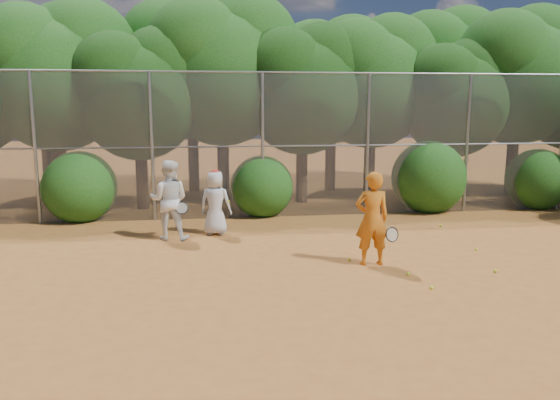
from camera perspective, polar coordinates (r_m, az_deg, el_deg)
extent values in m
plane|color=#A35D24|center=(9.92, 7.82, -8.65)|extent=(80.00, 80.00, 0.00)
cylinder|color=gray|center=(15.71, -24.24, 4.92)|extent=(0.09, 0.09, 4.00)
cylinder|color=gray|center=(15.14, -13.24, 5.38)|extent=(0.09, 0.09, 4.00)
cylinder|color=gray|center=(15.16, -1.83, 5.64)|extent=(0.09, 0.09, 4.00)
cylinder|color=gray|center=(15.76, 9.14, 5.69)|extent=(0.09, 0.09, 4.00)
cylinder|color=gray|center=(16.89, 18.97, 5.56)|extent=(0.09, 0.09, 4.00)
cylinder|color=gray|center=(15.28, 1.96, 13.18)|extent=(20.00, 0.05, 0.05)
cylinder|color=gray|center=(15.30, 1.92, 5.68)|extent=(20.00, 0.04, 0.04)
cube|color=slate|center=(15.30, 1.92, 5.68)|extent=(20.00, 0.02, 4.00)
cylinder|color=black|center=(18.18, -21.90, 3.31)|extent=(0.38, 0.38, 2.52)
sphere|color=#194D13|center=(18.09, -22.42, 11.10)|extent=(4.03, 4.03, 4.03)
sphere|color=#194D13|center=(18.36, -19.80, 14.39)|extent=(3.23, 3.23, 3.23)
sphere|color=#194D13|center=(18.02, -25.07, 13.50)|extent=(3.02, 3.02, 3.02)
cylinder|color=black|center=(17.07, -14.25, 2.74)|extent=(0.36, 0.36, 2.17)
sphere|color=black|center=(16.94, -14.56, 9.89)|extent=(3.47, 3.47, 3.47)
sphere|color=black|center=(17.25, -12.21, 12.87)|extent=(2.78, 2.78, 2.78)
sphere|color=black|center=(16.78, -16.88, 12.16)|extent=(2.60, 2.60, 2.60)
cylinder|color=black|center=(17.94, -5.96, 4.13)|extent=(0.39, 0.39, 2.66)
sphere|color=#194D13|center=(17.86, -6.11, 12.47)|extent=(4.26, 4.26, 4.26)
sphere|color=#194D13|center=(18.41, -3.47, 15.76)|extent=(3.40, 3.40, 3.40)
sphere|color=#194D13|center=(17.59, -8.64, 15.24)|extent=(3.19, 3.19, 3.19)
cylinder|color=black|center=(17.63, 2.29, 3.44)|extent=(0.37, 0.37, 2.27)
sphere|color=black|center=(17.51, 2.34, 10.71)|extent=(3.64, 3.64, 3.64)
sphere|color=black|center=(18.04, 4.49, 13.56)|extent=(2.91, 2.91, 2.91)
sphere|color=black|center=(17.16, 0.37, 13.16)|extent=(2.73, 2.73, 2.73)
cylinder|color=black|center=(18.98, 9.33, 4.05)|extent=(0.38, 0.38, 2.45)
sphere|color=#194D13|center=(18.89, 9.54, 11.31)|extent=(3.92, 3.92, 3.92)
sphere|color=#194D13|center=(19.55, 11.53, 14.08)|extent=(3.14, 3.14, 3.14)
sphere|color=#194D13|center=(18.45, 7.80, 13.83)|extent=(2.94, 2.94, 2.94)
cylinder|color=black|center=(18.98, 17.45, 3.19)|extent=(0.36, 0.36, 2.10)
sphere|color=black|center=(18.86, 17.78, 9.41)|extent=(3.36, 3.36, 3.36)
sphere|color=black|center=(19.47, 19.31, 11.81)|extent=(2.69, 2.69, 2.69)
sphere|color=black|center=(18.40, 16.55, 11.56)|extent=(2.52, 2.52, 2.52)
cylinder|color=black|center=(20.66, 23.07, 4.06)|extent=(0.39, 0.39, 2.59)
sphere|color=#194D13|center=(20.58, 23.57, 11.09)|extent=(4.14, 4.14, 4.14)
sphere|color=#194D13|center=(21.43, 25.12, 13.69)|extent=(3.32, 3.32, 3.32)
sphere|color=#194D13|center=(20.00, 22.38, 13.61)|extent=(3.11, 3.11, 3.11)
cylinder|color=black|center=(20.64, -23.09, 4.10)|extent=(0.39, 0.39, 2.62)
sphere|color=#194D13|center=(20.57, -23.59, 11.24)|extent=(4.20, 4.20, 4.20)
sphere|color=#194D13|center=(20.84, -21.19, 14.27)|extent=(3.36, 3.36, 3.36)
sphere|color=#194D13|center=(20.52, -26.03, 13.42)|extent=(3.15, 3.15, 3.15)
cylinder|color=black|center=(20.11, -9.04, 4.89)|extent=(0.40, 0.40, 2.80)
sphere|color=#194D13|center=(20.06, -9.26, 12.72)|extent=(4.48, 4.48, 4.48)
sphere|color=#194D13|center=(20.59, -6.73, 15.83)|extent=(3.58, 3.58, 3.58)
sphere|color=#194D13|center=(19.82, -11.71, 15.28)|extent=(3.36, 3.36, 3.36)
cylinder|color=black|center=(20.25, 5.28, 4.61)|extent=(0.38, 0.38, 2.52)
sphere|color=#194D13|center=(20.17, 5.40, 11.61)|extent=(4.03, 4.03, 4.03)
sphere|color=#194D13|center=(20.81, 7.41, 14.30)|extent=(3.23, 3.23, 3.23)
sphere|color=#194D13|center=(19.77, 3.59, 14.01)|extent=(3.02, 3.02, 3.02)
cylinder|color=black|center=(22.26, 16.33, 5.01)|extent=(0.40, 0.40, 2.73)
sphere|color=#194D13|center=(22.20, 16.67, 11.90)|extent=(4.37, 4.37, 4.37)
sphere|color=#194D13|center=(23.03, 18.39, 14.45)|extent=(3.49, 3.49, 3.49)
sphere|color=#194D13|center=(21.65, 15.26, 14.34)|extent=(3.28, 3.28, 3.28)
sphere|color=#194D13|center=(15.85, -20.21, 1.58)|extent=(2.00, 2.00, 2.00)
sphere|color=#194D13|center=(15.58, -1.92, 1.69)|extent=(1.80, 1.80, 1.80)
sphere|color=#194D13|center=(16.82, 15.29, 2.64)|extent=(2.20, 2.20, 2.20)
sphere|color=#194D13|center=(18.49, 25.30, 2.21)|extent=(1.90, 1.90, 1.90)
imported|color=orange|center=(10.87, 9.59, -1.94)|extent=(0.69, 0.47, 1.86)
torus|color=black|center=(10.85, 11.63, -3.55)|extent=(0.32, 0.18, 0.30)
cylinder|color=black|center=(11.03, 10.95, -3.56)|extent=(0.12, 0.28, 0.09)
imported|color=silver|center=(13.33, -6.76, -0.29)|extent=(0.89, 0.72, 1.57)
ellipsoid|color=#AD2318|center=(13.22, -6.82, 2.89)|extent=(0.22, 0.22, 0.13)
sphere|color=#D9F12B|center=(13.13, -5.43, -0.14)|extent=(0.07, 0.07, 0.07)
imported|color=white|center=(13.01, -11.51, -0.01)|extent=(1.02, 0.85, 1.87)
torus|color=black|center=(12.72, -10.22, -0.82)|extent=(0.32, 0.18, 0.29)
cylinder|color=black|center=(12.93, -10.09, -1.06)|extent=(0.06, 0.27, 0.15)
sphere|color=#D9F12B|center=(10.53, 13.27, -7.52)|extent=(0.07, 0.07, 0.07)
sphere|color=#D9F12B|center=(12.66, 19.82, -4.87)|extent=(0.07, 0.07, 0.07)
sphere|color=#D9F12B|center=(9.88, 15.55, -8.80)|extent=(0.07, 0.07, 0.07)
sphere|color=#D9F12B|center=(11.20, 21.57, -6.90)|extent=(0.07, 0.07, 0.07)
sphere|color=#D9F12B|center=(11.27, 7.25, -6.15)|extent=(0.07, 0.07, 0.07)
sphere|color=#D9F12B|center=(14.81, 16.43, -2.57)|extent=(0.07, 0.07, 0.07)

